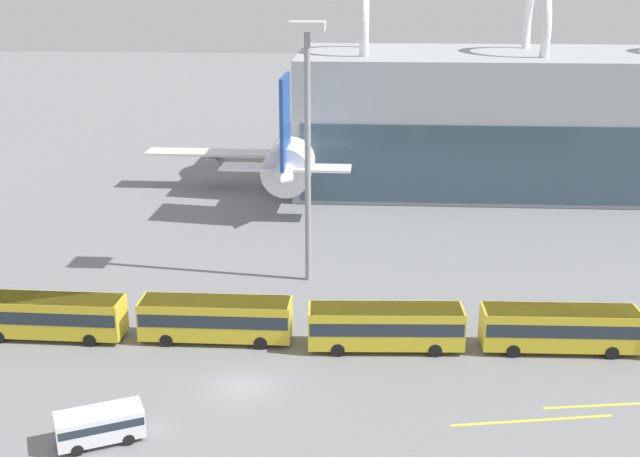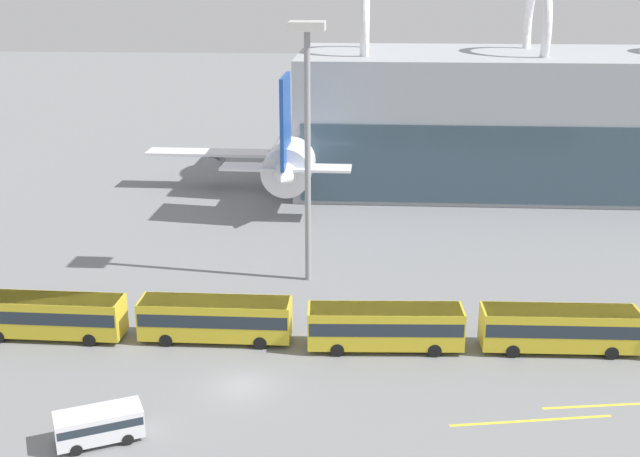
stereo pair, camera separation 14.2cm
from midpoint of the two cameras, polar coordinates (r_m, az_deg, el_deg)
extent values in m
plane|color=slate|center=(55.59, -5.58, -11.10)|extent=(440.00, 440.00, 0.00)
torus|color=white|center=(103.89, 3.14, 13.99)|extent=(1.10, 13.53, 13.53)
torus|color=white|center=(105.91, 15.07, 13.50)|extent=(1.10, 13.53, 13.53)
cylinder|color=white|center=(103.52, -1.50, 6.07)|extent=(6.02, 32.43, 5.53)
sphere|color=white|center=(119.32, -0.72, 7.69)|extent=(5.42, 5.42, 5.42)
cone|color=white|center=(87.86, -2.55, 3.88)|extent=(5.36, 7.18, 5.26)
cube|color=white|center=(101.81, -1.61, 5.31)|extent=(38.91, 4.15, 0.35)
cylinder|color=gray|center=(103.79, -7.60, 4.61)|extent=(2.35, 3.50, 2.30)
cylinder|color=gray|center=(101.62, 4.53, 4.42)|extent=(2.35, 3.50, 2.30)
cube|color=#1E4799|center=(87.41, -2.54, 7.65)|extent=(0.50, 6.86, 9.80)
cube|color=white|center=(88.49, -2.50, 4.35)|extent=(14.44, 3.41, 0.28)
cylinder|color=gray|center=(114.66, -0.94, 5.86)|extent=(0.36, 0.36, 4.38)
cylinder|color=black|center=(115.14, -0.94, 4.79)|extent=(0.47, 1.11, 1.10)
cylinder|color=gray|center=(102.65, -3.60, 4.37)|extent=(0.36, 0.36, 4.38)
cylinder|color=black|center=(103.19, -3.58, 3.18)|extent=(0.47, 1.11, 1.10)
cylinder|color=gray|center=(101.92, 0.42, 4.30)|extent=(0.36, 0.36, 4.38)
cylinder|color=black|center=(102.47, 0.42, 3.11)|extent=(0.47, 1.11, 1.10)
cube|color=gold|center=(64.71, -18.76, -5.86)|extent=(11.48, 3.01, 2.88)
cube|color=#232D38|center=(64.60, -18.79, -5.63)|extent=(11.25, 3.04, 1.01)
cube|color=silver|center=(64.18, -18.88, -4.73)|extent=(11.13, 2.92, 0.12)
cylinder|color=black|center=(65.04, -15.32, -6.67)|extent=(1.01, 0.32, 1.00)
cylinder|color=black|center=(62.87, -16.10, -7.63)|extent=(1.01, 0.32, 1.00)
cylinder|color=black|center=(67.73, -21.00, -6.25)|extent=(1.01, 0.32, 1.00)
cube|color=gold|center=(61.33, -7.48, -6.35)|extent=(11.43, 2.81, 2.88)
cube|color=#232D38|center=(61.21, -7.49, -6.10)|extent=(11.20, 2.84, 1.01)
cube|color=silver|center=(60.78, -7.53, -5.16)|extent=(11.09, 2.73, 0.12)
cylinder|color=black|center=(62.48, -4.00, -7.08)|extent=(1.00, 0.30, 1.00)
cylinder|color=black|center=(60.18, -4.32, -8.12)|extent=(1.00, 0.30, 1.00)
cylinder|color=black|center=(63.76, -10.36, -6.81)|extent=(1.00, 0.30, 1.00)
cylinder|color=black|center=(61.52, -10.93, -7.81)|extent=(1.00, 0.30, 1.00)
cube|color=gold|center=(59.75, 4.62, -6.93)|extent=(11.55, 3.34, 2.88)
cube|color=#232D38|center=(59.63, 4.63, -6.68)|extent=(11.32, 3.36, 1.01)
cube|color=silver|center=(59.18, 4.65, -5.72)|extent=(11.20, 3.24, 0.12)
cylinder|color=black|center=(61.82, 7.81, -7.50)|extent=(1.01, 0.35, 1.00)
cylinder|color=black|center=(59.53, 8.11, -8.57)|extent=(1.01, 0.35, 1.00)
cylinder|color=black|center=(61.33, 1.18, -7.54)|extent=(1.01, 0.35, 1.00)
cylinder|color=black|center=(59.02, 1.20, -8.62)|extent=(1.01, 0.35, 1.00)
cube|color=gold|center=(61.86, 16.61, -6.77)|extent=(11.48, 3.01, 2.88)
cube|color=#232D38|center=(61.75, 16.63, -6.53)|extent=(11.25, 3.04, 1.01)
cube|color=silver|center=(61.31, 16.73, -5.60)|extent=(11.13, 2.92, 0.12)
cylinder|color=black|center=(64.49, 19.31, -7.30)|extent=(1.01, 0.32, 1.00)
cylinder|color=black|center=(62.28, 19.97, -8.30)|extent=(1.01, 0.32, 1.00)
cylinder|color=black|center=(62.77, 13.07, -7.42)|extent=(1.01, 0.32, 1.00)
cylinder|color=black|center=(60.50, 13.50, -8.46)|extent=(1.01, 0.32, 1.00)
cube|color=silver|center=(50.77, -15.47, -13.28)|extent=(5.49, 4.07, 1.72)
cube|color=#232D38|center=(50.63, -15.49, -13.01)|extent=(5.36, 4.02, 0.51)
cylinder|color=black|center=(52.14, -13.88, -13.28)|extent=(0.73, 0.50, 0.70)
cylinder|color=black|center=(50.47, -13.53, -14.39)|extent=(0.73, 0.50, 0.70)
cylinder|color=black|center=(51.95, -17.19, -13.72)|extent=(0.73, 0.50, 0.70)
cylinder|color=black|center=(50.27, -16.96, -14.85)|extent=(0.73, 0.50, 0.70)
cylinder|color=gray|center=(69.70, -0.94, 4.85)|extent=(0.53, 0.53, 22.12)
cube|color=silver|center=(68.01, -0.99, 14.21)|extent=(3.01, 3.01, 0.75)
cube|color=yellow|center=(65.53, -8.73, -6.49)|extent=(7.21, 1.14, 0.01)
cube|color=yellow|center=(56.84, 20.79, -11.60)|extent=(10.86, 1.94, 0.01)
cube|color=yellow|center=(53.27, 14.76, -13.06)|extent=(10.37, 2.06, 0.01)
camera|label=1|loc=(0.07, -90.05, -0.02)|focal=45.00mm
camera|label=2|loc=(0.07, 89.95, 0.02)|focal=45.00mm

